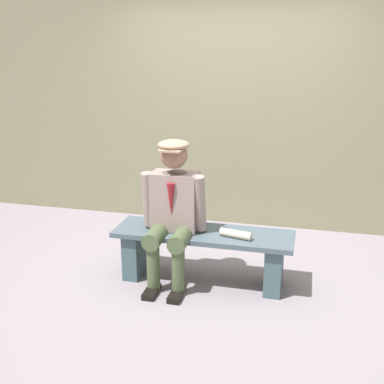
{
  "coord_description": "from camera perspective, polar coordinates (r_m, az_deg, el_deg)",
  "views": [
    {
      "loc": [
        -0.84,
        3.73,
        1.98
      ],
      "look_at": [
        0.1,
        0.0,
        0.81
      ],
      "focal_mm": 44.44,
      "sensor_mm": 36.0,
      "label": 1
    }
  ],
  "objects": [
    {
      "name": "rolled_magazine",
      "position": [
        3.98,
        5.27,
        -5.05
      ],
      "size": [
        0.28,
        0.13,
        0.07
      ],
      "primitive_type": "cylinder",
      "rotation": [
        0.0,
        1.57,
        -0.23
      ],
      "color": "beige",
      "rests_on": "bench"
    },
    {
      "name": "seated_man",
      "position": [
        4.02,
        -2.34,
        -1.81
      ],
      "size": [
        0.56,
        0.6,
        1.25
      ],
      "color": "gray",
      "rests_on": "ground"
    },
    {
      "name": "bench",
      "position": [
        4.17,
        1.35,
        -6.81
      ],
      "size": [
        1.55,
        0.46,
        0.46
      ],
      "color": "#45545F",
      "rests_on": "ground"
    },
    {
      "name": "stadium_wall",
      "position": [
        5.45,
        5.23,
        9.24
      ],
      "size": [
        12.0,
        0.24,
        2.51
      ],
      "primitive_type": "cube",
      "color": "gray",
      "rests_on": "ground"
    },
    {
      "name": "ground_plane",
      "position": [
        4.3,
        1.32,
        -10.48
      ],
      "size": [
        30.0,
        30.0,
        0.0
      ],
      "primitive_type": "plane",
      "color": "gray"
    }
  ]
}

